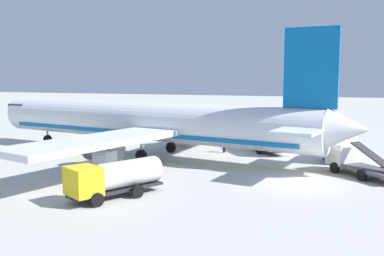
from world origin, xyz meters
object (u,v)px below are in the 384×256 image
at_px(airliner_foreground, 149,122).
at_px(service_truck_fuel, 353,160).
at_px(crew_loader_left, 224,143).
at_px(service_truck_baggage, 114,177).
at_px(service_truck_catering, 265,137).
at_px(service_truck_pushback, 339,143).
at_px(cargo_container_near, 105,162).

bearing_deg(airliner_foreground, service_truck_fuel, -98.20).
distance_m(airliner_foreground, crew_loader_left, 8.20).
xyz_separation_m(service_truck_baggage, service_truck_catering, (20.12, -7.44, 0.21)).
distance_m(airliner_foreground, service_truck_catering, 12.24).
height_order(service_truck_fuel, crew_loader_left, service_truck_fuel).
bearing_deg(service_truck_fuel, crew_loader_left, 61.37).
bearing_deg(service_truck_catering, service_truck_baggage, 159.71).
xyz_separation_m(service_truck_pushback, crew_loader_left, (0.22, 11.34, -0.55)).
xyz_separation_m(airliner_foreground, cargo_container_near, (-8.36, 0.59, -2.46)).
distance_m(airliner_foreground, service_truck_baggage, 15.13).
xyz_separation_m(service_truck_pushback, cargo_container_near, (-12.10, 18.70, -0.59)).
bearing_deg(cargo_container_near, service_truck_fuel, -74.02).
bearing_deg(airliner_foreground, crew_loader_left, -59.69).
distance_m(service_truck_fuel, crew_loader_left, 13.98).
distance_m(service_truck_pushback, crew_loader_left, 11.36).
bearing_deg(service_truck_baggage, airliner_foreground, 12.92).
distance_m(service_truck_fuel, service_truck_baggage, 19.67).
xyz_separation_m(airliner_foreground, service_truck_catering, (5.50, -10.79, -1.78)).
distance_m(service_truck_baggage, cargo_container_near, 7.41).
distance_m(service_truck_baggage, crew_loader_left, 18.89).
height_order(airliner_foreground, cargo_container_near, airliner_foreground).
bearing_deg(airliner_foreground, cargo_container_near, 175.99).
bearing_deg(crew_loader_left, cargo_container_near, 149.16).
relative_size(airliner_foreground, crew_loader_left, 25.00).
bearing_deg(service_truck_pushback, airliner_foreground, 101.65).
height_order(service_truck_fuel, service_truck_catering, service_truck_catering).
bearing_deg(service_truck_fuel, service_truck_pushback, 8.15).
distance_m(service_truck_fuel, service_truck_pushback, 6.55).
xyz_separation_m(service_truck_baggage, crew_loader_left, (18.57, -3.41, -0.43)).
distance_m(service_truck_catering, crew_loader_left, 4.36).
height_order(airliner_foreground, service_truck_fuel, airliner_foreground).
bearing_deg(crew_loader_left, service_truck_baggage, 169.59).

